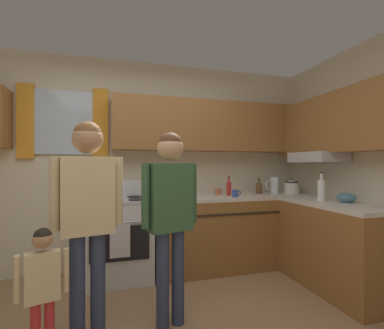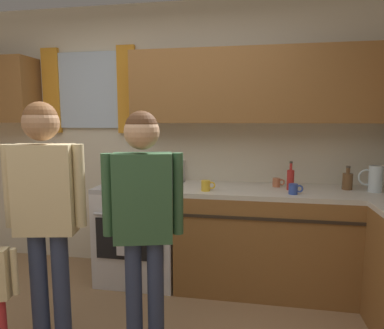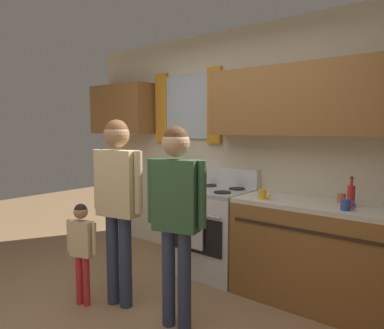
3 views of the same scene
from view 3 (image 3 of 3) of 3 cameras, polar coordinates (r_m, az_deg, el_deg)
back_wall_unit at (r=3.82m, az=9.53°, el=4.99°), size 4.60×0.42×2.60m
stove_oven at (r=3.88m, az=3.70°, el=-10.22°), size 0.72×0.67×1.10m
bottle_sauce_red at (r=3.20m, az=23.88°, el=-4.46°), size 0.06×0.06×0.25m
mug_mustard_yellow at (r=3.29m, az=11.16°, el=-4.63°), size 0.12×0.08×0.09m
mug_cobalt_blue at (r=3.04m, az=23.19°, el=-5.90°), size 0.11×0.07×0.08m
cup_terracotta at (r=3.34m, az=22.66°, el=-4.92°), size 0.11×0.07×0.08m
adult_holding_child at (r=3.12m, az=-11.69°, el=-4.01°), size 0.49×0.22×1.61m
adult_in_plaid at (r=2.72m, az=-2.53°, el=-6.09°), size 0.47×0.23×1.55m
small_child at (r=3.30m, az=-17.07°, el=-11.67°), size 0.30×0.14×0.89m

